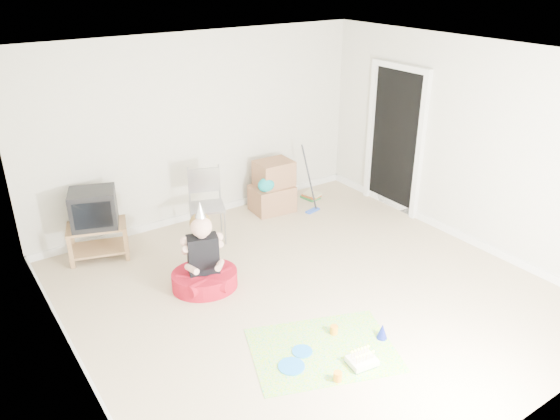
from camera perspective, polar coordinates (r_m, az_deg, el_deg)
ground at (r=6.25m, az=2.86°, el=-8.57°), size 5.00×5.00×0.00m
doorway_recess at (r=8.16m, az=11.96°, el=7.06°), size 0.02×0.90×2.05m
tv_stand at (r=7.18m, az=-18.46°, el=-2.79°), size 0.81×0.64×0.44m
crt_tv at (r=7.01m, az=-18.91°, el=0.19°), size 0.66×0.60×0.46m
folding_chair at (r=7.21m, az=-7.64°, el=0.32°), size 0.57×0.55×0.98m
cardboard_boxes at (r=8.05m, az=-0.78°, el=2.36°), size 0.64×0.51×0.76m
floor_mop at (r=8.06m, az=3.47°, el=1.56°), size 0.25×0.32×0.96m
book_pile at (r=8.60m, az=3.26°, el=1.52°), size 0.26×0.30×0.09m
seated_woman at (r=6.27m, az=-7.94°, el=-6.18°), size 0.94×0.94×1.08m
party_mat at (r=5.45m, az=4.49°, el=-14.35°), size 1.63×1.41×0.01m
birthday_cake at (r=5.31m, az=8.56°, el=-15.38°), size 0.28×0.24×0.13m
blue_plate_near at (r=5.41m, az=2.33°, el=-14.54°), size 0.28×0.28×0.01m
blue_plate_far at (r=5.24m, az=1.20°, el=-16.00°), size 0.35×0.35×0.01m
orange_cup_near at (r=5.62m, az=5.66°, el=-12.36°), size 0.08×0.08×0.09m
orange_cup_far at (r=5.11m, az=6.05°, el=-16.90°), size 0.10×0.10×0.09m
blue_party_hat at (r=5.62m, az=10.63°, el=-12.33°), size 0.11×0.11×0.16m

